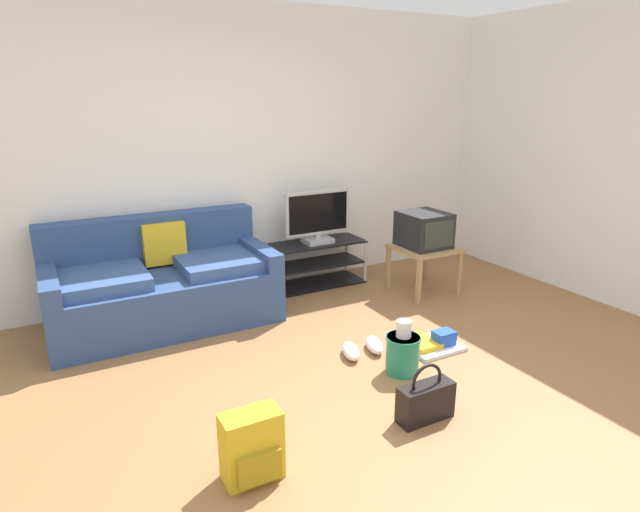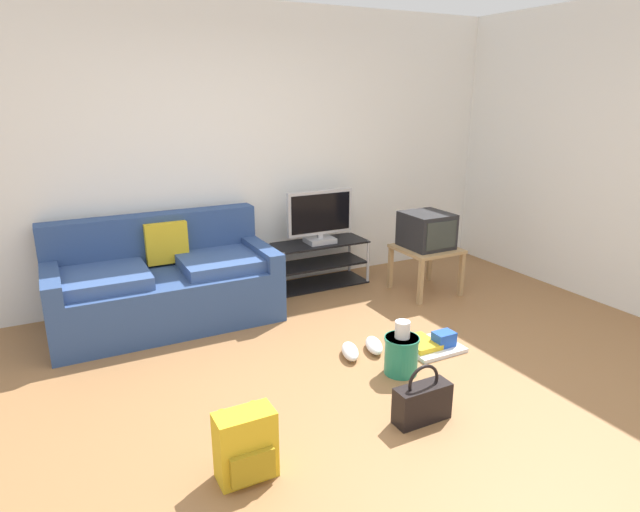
% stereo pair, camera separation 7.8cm
% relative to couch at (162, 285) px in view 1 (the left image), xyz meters
% --- Properties ---
extents(ground_plane, '(9.00, 9.80, 0.02)m').
position_rel_couch_xyz_m(ground_plane, '(0.72, -1.94, -0.34)').
color(ground_plane, olive).
extents(wall_back, '(9.00, 0.10, 2.70)m').
position_rel_couch_xyz_m(wall_back, '(0.72, 0.51, 1.02)').
color(wall_back, white).
rests_on(wall_back, ground_plane).
extents(wall_right, '(0.10, 3.60, 2.70)m').
position_rel_couch_xyz_m(wall_right, '(3.77, -1.10, 1.02)').
color(wall_right, white).
rests_on(wall_right, ground_plane).
extents(couch, '(1.84, 0.91, 0.88)m').
position_rel_couch_xyz_m(couch, '(0.00, 0.00, 0.00)').
color(couch, navy).
rests_on(couch, ground_plane).
extents(tv_stand, '(0.97, 0.41, 0.45)m').
position_rel_couch_xyz_m(tv_stand, '(1.60, 0.19, -0.10)').
color(tv_stand, black).
rests_on(tv_stand, ground_plane).
extents(flat_tv, '(0.70, 0.22, 0.53)m').
position_rel_couch_xyz_m(flat_tv, '(1.60, 0.17, 0.38)').
color(flat_tv, '#B2B2B7').
rests_on(flat_tv, tv_stand).
extents(side_table, '(0.55, 0.55, 0.46)m').
position_rel_couch_xyz_m(side_table, '(2.43, -0.48, 0.06)').
color(side_table, tan).
rests_on(side_table, ground_plane).
extents(crt_tv, '(0.41, 0.45, 0.34)m').
position_rel_couch_xyz_m(crt_tv, '(2.43, -0.46, 0.30)').
color(crt_tv, '#232326').
rests_on(crt_tv, side_table).
extents(backpack, '(0.30, 0.24, 0.37)m').
position_rel_couch_xyz_m(backpack, '(-0.07, -2.22, -0.15)').
color(backpack, gold).
rests_on(backpack, ground_plane).
extents(handbag, '(0.36, 0.13, 0.37)m').
position_rel_couch_xyz_m(handbag, '(1.04, -2.23, -0.20)').
color(handbag, black).
rests_on(handbag, ground_plane).
extents(cleaning_bucket, '(0.25, 0.25, 0.39)m').
position_rel_couch_xyz_m(cleaning_bucket, '(1.27, -1.70, -0.17)').
color(cleaning_bucket, '#238466').
rests_on(cleaning_bucket, ground_plane).
extents(sneakers_pair, '(0.42, 0.30, 0.09)m').
position_rel_couch_xyz_m(sneakers_pair, '(1.18, -1.33, -0.29)').
color(sneakers_pair, white).
rests_on(sneakers_pair, ground_plane).
extents(floor_tray, '(0.42, 0.36, 0.14)m').
position_rel_couch_xyz_m(floor_tray, '(1.70, -1.51, -0.29)').
color(floor_tray, silver).
rests_on(floor_tray, ground_plane).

